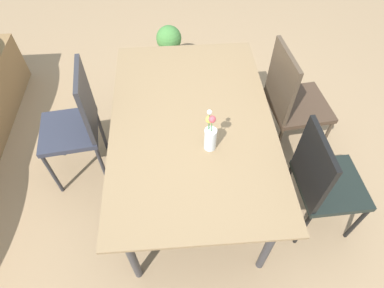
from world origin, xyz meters
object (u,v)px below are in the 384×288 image
object	(u,v)px
chair_far_side	(77,122)
flower_vase	(210,136)
chair_near_right	(291,98)
potted_plant	(169,46)
chair_near_left	(323,180)
dining_table	(192,126)

from	to	relation	value
chair_far_side	flower_vase	xyz separation A→B (m)	(-0.42, -0.90, 0.27)
chair_far_side	chair_near_right	bearing A→B (deg)	-91.23
potted_plant	chair_near_left	bearing A→B (deg)	-153.78
dining_table	chair_near_right	size ratio (longest dim) A/B	1.71
chair_far_side	dining_table	bearing A→B (deg)	-110.91
chair_near_right	flower_vase	xyz separation A→B (m)	(-0.58, 0.71, 0.31)
dining_table	chair_far_side	world-z (taller)	chair_far_side
chair_near_right	potted_plant	distance (m)	1.52
chair_far_side	flower_vase	size ratio (longest dim) A/B	3.22
chair_far_side	potted_plant	size ratio (longest dim) A/B	2.12
chair_near_right	flower_vase	bearing A→B (deg)	-56.69
chair_near_left	chair_far_side	bearing A→B (deg)	-111.88
chair_near_right	potted_plant	world-z (taller)	chair_near_right
flower_vase	potted_plant	size ratio (longest dim) A/B	0.66
flower_vase	chair_near_right	bearing A→B (deg)	-50.68
dining_table	potted_plant	bearing A→B (deg)	4.74
dining_table	chair_near_right	distance (m)	0.89
chair_near_left	dining_table	bearing A→B (deg)	-117.11
dining_table	potted_plant	world-z (taller)	dining_table
chair_near_left	potted_plant	size ratio (longest dim) A/B	1.98
chair_near_left	chair_far_side	world-z (taller)	chair_far_side
dining_table	potted_plant	xyz separation A→B (m)	(1.53, 0.13, -0.43)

